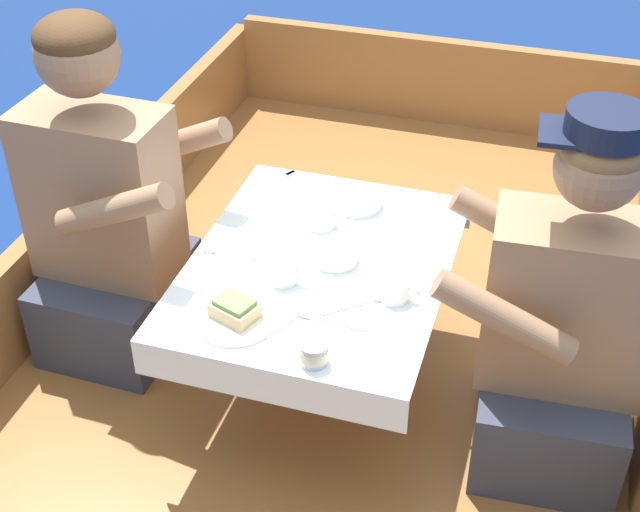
% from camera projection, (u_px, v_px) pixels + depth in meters
% --- Properties ---
extents(ground_plane, '(60.00, 60.00, 0.00)m').
position_uv_depth(ground_plane, '(322.00, 452.00, 2.80)').
color(ground_plane, navy).
extents(boat_deck, '(1.86, 3.46, 0.33)m').
position_uv_depth(boat_deck, '(322.00, 416.00, 2.70)').
color(boat_deck, brown).
rests_on(boat_deck, ground_plane).
extents(gunwale_port, '(0.06, 3.46, 0.32)m').
position_uv_depth(gunwale_port, '(41.00, 278.00, 2.73)').
color(gunwale_port, '#936033').
rests_on(gunwale_port, boat_deck).
extents(bow_coaming, '(1.74, 0.06, 0.37)m').
position_uv_depth(bow_coaming, '(438.00, 81.00, 3.81)').
color(bow_coaming, '#936033').
rests_on(bow_coaming, boat_deck).
extents(cockpit_table, '(0.67, 0.86, 0.43)m').
position_uv_depth(cockpit_table, '(320.00, 275.00, 2.37)').
color(cockpit_table, '#B2B2B7').
rests_on(cockpit_table, boat_deck).
extents(person_port, '(0.53, 0.45, 1.03)m').
position_uv_depth(person_port, '(107.00, 220.00, 2.51)').
color(person_port, '#333847').
rests_on(person_port, boat_deck).
extents(person_starboard, '(0.54, 0.47, 0.99)m').
position_uv_depth(person_starboard, '(562.00, 332.00, 2.17)').
color(person_starboard, '#333847').
rests_on(person_starboard, boat_deck).
extents(plate_sandwich, '(0.21, 0.21, 0.01)m').
position_uv_depth(plate_sandwich, '(235.00, 318.00, 2.15)').
color(plate_sandwich, white).
rests_on(plate_sandwich, cockpit_table).
extents(plate_bread, '(0.18, 0.18, 0.01)m').
position_uv_depth(plate_bread, '(262.00, 241.00, 2.41)').
color(plate_bread, white).
rests_on(plate_bread, cockpit_table).
extents(sandwich, '(0.13, 0.11, 0.05)m').
position_uv_depth(sandwich, '(235.00, 309.00, 2.13)').
color(sandwich, '#E0BC7F').
rests_on(sandwich, plate_sandwich).
extents(bowl_port_near, '(0.14, 0.14, 0.04)m').
position_uv_depth(bowl_port_near, '(358.00, 199.00, 2.55)').
color(bowl_port_near, white).
rests_on(bowl_port_near, cockpit_table).
extents(bowl_starboard_near, '(0.12, 0.12, 0.04)m').
position_uv_depth(bowl_starboard_near, '(336.00, 253.00, 2.33)').
color(bowl_starboard_near, white).
rests_on(bowl_starboard_near, cockpit_table).
extents(coffee_cup_port, '(0.11, 0.08, 0.06)m').
position_uv_depth(coffee_cup_port, '(322.00, 217.00, 2.46)').
color(coffee_cup_port, white).
rests_on(coffee_cup_port, cockpit_table).
extents(coffee_cup_starboard, '(0.10, 0.07, 0.05)m').
position_uv_depth(coffee_cup_starboard, '(395.00, 290.00, 2.20)').
color(coffee_cup_starboard, white).
rests_on(coffee_cup_starboard, cockpit_table).
extents(coffee_cup_center, '(0.10, 0.07, 0.06)m').
position_uv_depth(coffee_cup_center, '(284.00, 272.00, 2.25)').
color(coffee_cup_center, white).
rests_on(coffee_cup_center, cockpit_table).
extents(tin_can, '(0.07, 0.07, 0.05)m').
position_uv_depth(tin_can, '(314.00, 353.00, 2.01)').
color(tin_can, silver).
rests_on(tin_can, cockpit_table).
extents(utensil_knife_port, '(0.08, 0.16, 0.00)m').
position_uv_depth(utensil_knife_port, '(290.00, 320.00, 2.14)').
color(utensil_knife_port, silver).
rests_on(utensil_knife_port, cockpit_table).
extents(utensil_spoon_starboard, '(0.17, 0.03, 0.01)m').
position_uv_depth(utensil_spoon_starboard, '(322.00, 319.00, 2.15)').
color(utensil_spoon_starboard, silver).
rests_on(utensil_spoon_starboard, cockpit_table).
extents(utensil_knife_starboard, '(0.17, 0.03, 0.00)m').
position_uv_depth(utensil_knife_starboard, '(415.00, 277.00, 2.28)').
color(utensil_knife_starboard, silver).
rests_on(utensil_knife_starboard, cockpit_table).
extents(utensil_spoon_center, '(0.14, 0.12, 0.01)m').
position_uv_depth(utensil_spoon_center, '(362.00, 303.00, 2.20)').
color(utensil_spoon_center, silver).
rests_on(utensil_spoon_center, cockpit_table).
extents(utensil_fork_starboard, '(0.10, 0.16, 0.00)m').
position_uv_depth(utensil_fork_starboard, '(278.00, 179.00, 2.68)').
color(utensil_fork_starboard, silver).
rests_on(utensil_fork_starboard, cockpit_table).
extents(utensil_spoon_port, '(0.07, 0.17, 0.01)m').
position_uv_depth(utensil_spoon_port, '(208.00, 260.00, 2.34)').
color(utensil_spoon_port, silver).
rests_on(utensil_spoon_port, cockpit_table).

